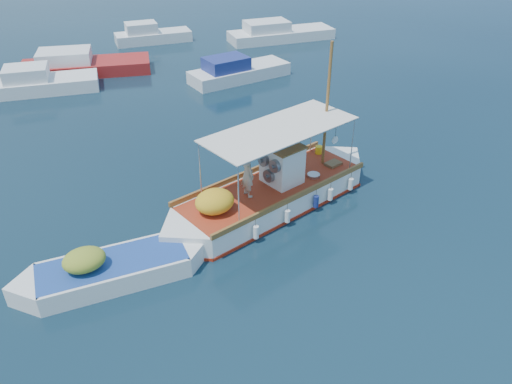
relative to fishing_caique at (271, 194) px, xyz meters
name	(u,v)px	position (x,y,z in m)	size (l,w,h in m)	color
ground	(266,220)	(-0.62, -0.77, -0.55)	(160.00, 160.00, 0.00)	black
fishing_caique	(271,194)	(0.00, 0.00, 0.00)	(9.93, 4.36, 6.22)	white
dinghy	(112,271)	(-6.61, -1.42, -0.22)	(6.45, 2.16, 1.58)	white
bg_boat_nw	(42,83)	(-6.29, 17.72, -0.06)	(6.60, 3.56, 1.80)	silver
bg_boat_n	(82,66)	(-3.42, 20.09, -0.06)	(8.82, 4.88, 1.80)	maroon
bg_boat_ne	(237,72)	(5.25, 14.13, -0.06)	(6.81, 2.85, 1.80)	silver
bg_boat_e	(278,34)	(12.35, 21.24, -0.06)	(8.78, 3.64, 1.80)	silver
bg_boat_far_n	(151,36)	(2.99, 25.39, -0.06)	(6.11, 2.65, 1.80)	silver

